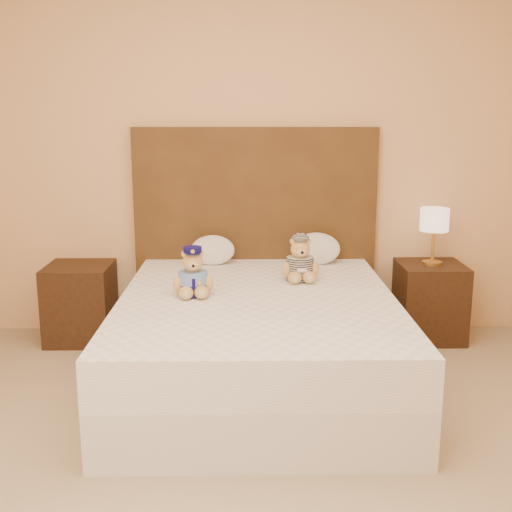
{
  "coord_description": "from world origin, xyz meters",
  "views": [
    {
      "loc": [
        -0.06,
        -2.4,
        1.6
      ],
      "look_at": [
        -0.01,
        1.45,
        0.74
      ],
      "focal_mm": 45.0,
      "sensor_mm": 36.0,
      "label": 1
    }
  ],
  "objects": [
    {
      "name": "room_walls",
      "position": [
        0.0,
        0.46,
        1.81
      ],
      "size": [
        4.04,
        4.52,
        2.72
      ],
      "color": "#E6B67D",
      "rests_on": "ground"
    },
    {
      "name": "teddy_police",
      "position": [
        -0.38,
        1.23,
        0.69
      ],
      "size": [
        0.28,
        0.27,
        0.29
      ],
      "primitive_type": null,
      "rotation": [
        0.0,
        0.0,
        0.12
      ],
      "color": "tan",
      "rests_on": "bed"
    },
    {
      "name": "ground",
      "position": [
        0.0,
        0.0,
        0.0
      ],
      "size": [
        4.0,
        4.5,
        0.0
      ],
      "primitive_type": "cube",
      "color": "tan",
      "rests_on": "ground"
    },
    {
      "name": "teddy_prisoner",
      "position": [
        0.28,
        1.56,
        0.69
      ],
      "size": [
        0.27,
        0.26,
        0.28
      ],
      "primitive_type": null,
      "rotation": [
        0.0,
        0.0,
        0.08
      ],
      "color": "tan",
      "rests_on": "bed"
    },
    {
      "name": "nightstand_right",
      "position": [
        1.25,
        2.0,
        0.28
      ],
      "size": [
        0.45,
        0.45,
        0.55
      ],
      "primitive_type": "cube",
      "color": "#361E11",
      "rests_on": "ground"
    },
    {
      "name": "pillow_left",
      "position": [
        -0.3,
        2.03,
        0.66
      ],
      "size": [
        0.31,
        0.2,
        0.22
      ],
      "primitive_type": "ellipsoid",
      "color": "white",
      "rests_on": "bed"
    },
    {
      "name": "headboard",
      "position": [
        0.0,
        2.21,
        0.75
      ],
      "size": [
        1.75,
        0.08,
        1.5
      ],
      "primitive_type": "cube",
      "color": "#513718",
      "rests_on": "ground"
    },
    {
      "name": "lamp",
      "position": [
        1.25,
        2.0,
        0.85
      ],
      "size": [
        0.2,
        0.2,
        0.4
      ],
      "color": "gold",
      "rests_on": "nightstand_right"
    },
    {
      "name": "nightstand_left",
      "position": [
        -1.25,
        2.0,
        0.28
      ],
      "size": [
        0.45,
        0.45,
        0.55
      ],
      "primitive_type": "cube",
      "color": "#361E11",
      "rests_on": "ground"
    },
    {
      "name": "bed",
      "position": [
        0.0,
        1.2,
        0.28
      ],
      "size": [
        1.6,
        2.0,
        0.55
      ],
      "color": "white",
      "rests_on": "ground"
    },
    {
      "name": "pillow_right",
      "position": [
        0.43,
        2.03,
        0.67
      ],
      "size": [
        0.34,
        0.22,
        0.24
      ],
      "primitive_type": "ellipsoid",
      "color": "white",
      "rests_on": "bed"
    }
  ]
}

